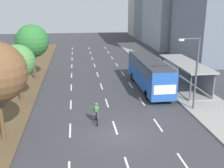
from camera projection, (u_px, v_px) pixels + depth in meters
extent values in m
plane|color=#38383D|center=(117.00, 135.00, 20.33)|extent=(140.00, 140.00, 0.00)
cube|color=brown|center=(37.00, 72.00, 38.23)|extent=(2.60, 52.00, 0.12)
cube|color=gray|center=(158.00, 68.00, 40.47)|extent=(4.50, 52.00, 0.15)
cube|color=white|center=(70.00, 130.00, 21.04)|extent=(0.14, 2.41, 0.01)
cube|color=white|center=(71.00, 105.00, 26.28)|extent=(0.14, 2.41, 0.01)
cube|color=white|center=(71.00, 87.00, 31.51)|extent=(0.14, 2.41, 0.01)
cube|color=white|center=(72.00, 75.00, 36.75)|extent=(0.14, 2.41, 0.01)
cube|color=white|center=(72.00, 66.00, 41.98)|extent=(0.14, 2.41, 0.01)
cube|color=white|center=(72.00, 59.00, 47.22)|extent=(0.14, 2.41, 0.01)
cube|color=white|center=(72.00, 53.00, 52.45)|extent=(0.14, 2.41, 0.01)
cube|color=white|center=(72.00, 49.00, 57.69)|extent=(0.14, 2.41, 0.01)
cube|color=white|center=(128.00, 168.00, 16.25)|extent=(0.14, 2.41, 0.01)
cube|color=white|center=(115.00, 127.00, 21.49)|extent=(0.14, 2.41, 0.01)
cube|color=white|center=(107.00, 103.00, 26.72)|extent=(0.14, 2.41, 0.01)
cube|color=white|center=(101.00, 86.00, 31.96)|extent=(0.14, 2.41, 0.01)
cube|color=white|center=(98.00, 74.00, 37.19)|extent=(0.14, 2.41, 0.01)
cube|color=white|center=(95.00, 65.00, 42.43)|extent=(0.14, 2.41, 0.01)
cube|color=white|center=(92.00, 58.00, 47.67)|extent=(0.14, 2.41, 0.01)
cube|color=white|center=(90.00, 53.00, 52.90)|extent=(0.14, 2.41, 0.01)
cube|color=white|center=(89.00, 48.00, 58.14)|extent=(0.14, 2.41, 0.01)
cube|color=white|center=(184.00, 164.00, 16.70)|extent=(0.14, 2.41, 0.01)
cube|color=white|center=(158.00, 125.00, 21.94)|extent=(0.14, 2.41, 0.01)
cube|color=white|center=(142.00, 101.00, 27.17)|extent=(0.14, 2.41, 0.01)
cube|color=white|center=(131.00, 85.00, 32.41)|extent=(0.14, 2.41, 0.01)
cube|color=white|center=(123.00, 73.00, 37.64)|extent=(0.14, 2.41, 0.01)
cube|color=white|center=(117.00, 65.00, 42.88)|extent=(0.14, 2.41, 0.01)
cube|color=white|center=(112.00, 58.00, 48.11)|extent=(0.14, 2.41, 0.01)
cube|color=white|center=(108.00, 52.00, 53.35)|extent=(0.14, 2.41, 0.01)
cube|color=white|center=(105.00, 48.00, 58.58)|extent=(0.14, 2.41, 0.01)
cube|color=gray|center=(183.00, 86.00, 31.25)|extent=(2.60, 9.50, 0.10)
cylinder|color=#56565B|center=(191.00, 87.00, 26.44)|extent=(0.16, 0.16, 2.60)
cylinder|color=#56565B|center=(162.00, 66.00, 34.97)|extent=(0.16, 0.16, 2.60)
cylinder|color=#56565B|center=(213.00, 86.00, 26.74)|extent=(0.16, 0.16, 2.60)
cylinder|color=#56565B|center=(180.00, 66.00, 35.27)|extent=(0.16, 0.16, 2.60)
cube|color=gray|center=(195.00, 75.00, 31.01)|extent=(0.10, 9.02, 2.34)
cube|color=gray|center=(185.00, 63.00, 30.46)|extent=(2.90, 9.90, 0.16)
cube|color=#2356B2|center=(149.00, 73.00, 30.64)|extent=(2.50, 11.20, 2.80)
cube|color=#2D3D4C|center=(149.00, 65.00, 30.40)|extent=(2.54, 10.30, 0.90)
cube|color=#333338|center=(150.00, 60.00, 30.22)|extent=(2.45, 10.98, 0.12)
cube|color=#2D3D4C|center=(138.00, 60.00, 35.87)|extent=(2.25, 0.06, 1.54)
cube|color=white|center=(165.00, 90.00, 25.37)|extent=(2.12, 0.04, 0.90)
cylinder|color=black|center=(133.00, 77.00, 34.18)|extent=(0.30, 1.00, 1.00)
cylinder|color=black|center=(150.00, 76.00, 34.47)|extent=(0.30, 1.00, 1.00)
cylinder|color=black|center=(147.00, 95.00, 27.60)|extent=(0.30, 1.00, 1.00)
cylinder|color=black|center=(168.00, 94.00, 27.88)|extent=(0.30, 1.00, 1.00)
torus|color=black|center=(96.00, 116.00, 22.74)|extent=(0.06, 0.72, 0.72)
torus|color=black|center=(97.00, 122.00, 21.70)|extent=(0.06, 0.72, 0.72)
cylinder|color=#234C99|center=(97.00, 116.00, 22.14)|extent=(0.05, 0.94, 0.05)
cylinder|color=#234C99|center=(97.00, 118.00, 22.09)|extent=(0.05, 0.57, 0.42)
cylinder|color=#234C99|center=(97.00, 116.00, 21.94)|extent=(0.04, 0.04, 0.40)
cube|color=black|center=(97.00, 114.00, 21.88)|extent=(0.12, 0.24, 0.06)
cylinder|color=black|center=(96.00, 110.00, 22.53)|extent=(0.46, 0.04, 0.04)
cube|color=#2D844C|center=(96.00, 109.00, 21.96)|extent=(0.30, 0.36, 0.59)
cube|color=#4C893D|center=(97.00, 110.00, 21.80)|extent=(0.26, 0.26, 0.42)
sphere|color=#9E7051|center=(96.00, 104.00, 21.95)|extent=(0.20, 0.20, 0.20)
cylinder|color=#4C4C56|center=(95.00, 114.00, 22.03)|extent=(0.12, 0.42, 0.25)
cylinder|color=#4C4C56|center=(95.00, 116.00, 22.27)|extent=(0.10, 0.17, 0.41)
cylinder|color=#4C4C56|center=(98.00, 114.00, 22.06)|extent=(0.12, 0.42, 0.25)
cylinder|color=#4C4C56|center=(98.00, 116.00, 22.30)|extent=(0.10, 0.17, 0.41)
cylinder|color=#2D844C|center=(94.00, 108.00, 22.13)|extent=(0.09, 0.47, 0.28)
cylinder|color=#2D844C|center=(98.00, 108.00, 22.17)|extent=(0.09, 0.47, 0.28)
cylinder|color=brown|center=(1.00, 117.00, 18.99)|extent=(0.28, 0.28, 3.34)
cylinder|color=brown|center=(20.00, 87.00, 26.76)|extent=(0.28, 0.28, 2.65)
sphere|color=#4C8E42|center=(18.00, 62.00, 26.02)|extent=(3.32, 3.32, 3.32)
cylinder|color=brown|center=(34.00, 66.00, 34.41)|extent=(0.28, 0.28, 3.23)
sphere|color=#2D7533|center=(32.00, 41.00, 33.51)|extent=(4.04, 4.04, 4.04)
cylinder|color=#4C4C51|center=(196.00, 74.00, 23.99)|extent=(0.18, 0.18, 6.50)
cylinder|color=#4C4C51|center=(190.00, 39.00, 22.99)|extent=(1.60, 0.12, 0.12)
cube|color=silver|center=(181.00, 40.00, 22.91)|extent=(0.44, 0.24, 0.16)
cube|color=slate|center=(153.00, 11.00, 70.51)|extent=(7.98, 8.89, 14.28)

